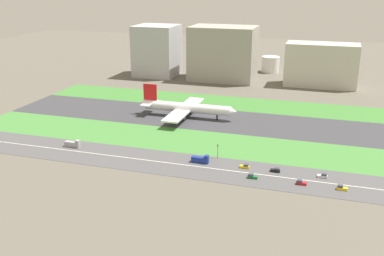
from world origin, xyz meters
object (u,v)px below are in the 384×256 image
at_px(fuel_tank_west, 270,64).
at_px(car_3, 245,166).
at_px(car_2, 301,183).
at_px(truck_0, 201,160).
at_px(car_1, 276,170).
at_px(terminal_building, 157,51).
at_px(car_0, 252,176).
at_px(airliner, 185,108).
at_px(office_tower, 321,65).
at_px(car_5, 342,188).
at_px(truck_1, 73,144).
at_px(car_4, 323,176).
at_px(hangar_building, 223,53).
at_px(traffic_light, 218,150).

bearing_deg(fuel_tank_west, car_3, -84.86).
height_order(car_2, truck_0, truck_0).
bearing_deg(truck_0, car_2, -11.81).
distance_m(car_3, car_1, 14.20).
xyz_separation_m(car_1, terminal_building, (-130.26, 182.00, 21.32)).
bearing_deg(fuel_tank_west, car_0, -83.84).
xyz_separation_m(car_2, terminal_building, (-142.32, 192.00, 21.32)).
xyz_separation_m(airliner, office_tower, (78.30, 114.00, 11.11)).
bearing_deg(car_1, airliner, 134.31).
bearing_deg(truck_0, fuel_tank_west, 89.71).
distance_m(car_5, car_2, 16.63).
relative_size(truck_1, car_3, 1.91).
bearing_deg(office_tower, truck_0, -104.68).
height_order(car_2, truck_1, truck_1).
height_order(car_0, car_3, same).
bearing_deg(car_2, car_4, -131.17).
height_order(car_5, car_1, same).
relative_size(car_5, truck_0, 0.52).
relative_size(car_4, hangar_building, 0.08).
distance_m(truck_0, car_1, 35.78).
bearing_deg(hangar_building, car_5, -62.93).
xyz_separation_m(airliner, terminal_building, (-63.88, 114.00, 16.01)).
bearing_deg(truck_0, truck_1, 180.00).
bearing_deg(fuel_tank_west, truck_0, -90.29).
height_order(car_5, truck_0, truck_0).
bearing_deg(traffic_light, truck_0, -128.49).
bearing_deg(car_2, airliner, -44.84).
relative_size(car_3, traffic_light, 0.61).
relative_size(car_2, terminal_building, 0.10).
height_order(car_5, office_tower, office_tower).
relative_size(terminal_building, office_tower, 0.78).
xyz_separation_m(truck_0, car_3, (21.57, 0.00, -0.75)).
relative_size(traffic_light, hangar_building, 0.13).
bearing_deg(car_3, hangar_building, 106.88).
relative_size(car_5, terminal_building, 0.10).
relative_size(car_4, fuel_tank_west, 0.27).
xyz_separation_m(car_0, truck_0, (-26.72, 10.00, 0.75)).
distance_m(truck_0, terminal_building, 206.10).
bearing_deg(car_4, terminal_building, 129.69).
height_order(car_5, car_2, same).
bearing_deg(car_1, car_3, 180.00).
relative_size(traffic_light, terminal_building, 0.16).
relative_size(airliner, truck_1, 7.74).
xyz_separation_m(truck_1, terminal_building, (-24.68, 182.00, 20.58)).
xyz_separation_m(terminal_building, office_tower, (142.18, 0.00, -4.90)).
relative_size(car_5, traffic_light, 0.61).
distance_m(car_5, terminal_building, 250.17).
distance_m(truck_1, terminal_building, 184.82).
relative_size(airliner, terminal_building, 1.46).
distance_m(airliner, terminal_building, 131.65).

